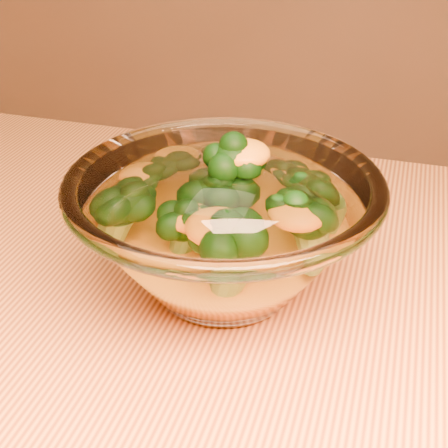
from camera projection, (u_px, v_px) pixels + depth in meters
The scene contains 3 objects.
glass_bowl at pixel (224, 230), 0.47m from camera, with size 0.23×0.23×0.10m.
cheese_sauce at pixel (224, 254), 0.48m from camera, with size 0.14×0.14×0.04m, color orange.
broccoli_heap at pixel (224, 206), 0.47m from camera, with size 0.16×0.17×0.09m.
Camera 1 is at (-0.00, -0.27, 1.05)m, focal length 50.00 mm.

